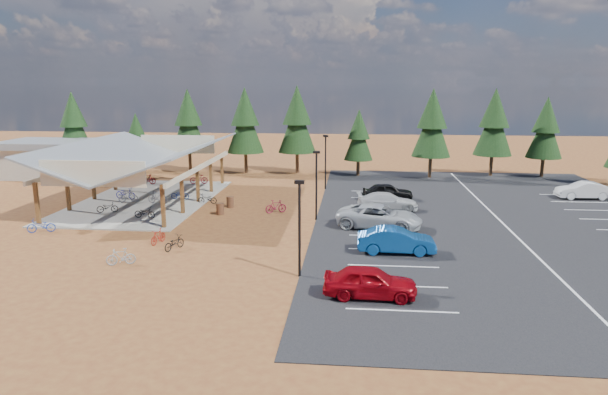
# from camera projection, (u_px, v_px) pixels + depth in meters

# --- Properties ---
(ground) EXTENTS (140.00, 140.00, 0.00)m
(ground) POSITION_uv_depth(u_px,v_px,m) (244.00, 225.00, 38.66)
(ground) COLOR brown
(ground) RESTS_ON ground
(asphalt_lot) EXTENTS (27.00, 44.00, 0.04)m
(asphalt_lot) POSITION_uv_depth(u_px,v_px,m) (500.00, 221.00, 39.86)
(asphalt_lot) COLOR black
(asphalt_lot) RESTS_ON ground
(concrete_pad) EXTENTS (10.60, 18.60, 0.10)m
(concrete_pad) POSITION_uv_depth(u_px,v_px,m) (146.00, 201.00, 46.40)
(concrete_pad) COLOR gray
(concrete_pad) RESTS_ON ground
(bike_pavilion) EXTENTS (11.65, 19.40, 4.97)m
(bike_pavilion) POSITION_uv_depth(u_px,v_px,m) (143.00, 157.00, 45.61)
(bike_pavilion) COLOR #502F16
(bike_pavilion) RESTS_ON concrete_pad
(outbuilding) EXTENTS (11.00, 7.00, 3.90)m
(outbuilding) POSITION_uv_depth(u_px,v_px,m) (58.00, 158.00, 57.99)
(outbuilding) COLOR #ADA593
(outbuilding) RESTS_ON ground
(lamp_post_0) EXTENTS (0.50, 0.25, 5.14)m
(lamp_post_0) POSITION_uv_depth(u_px,v_px,m) (299.00, 222.00, 27.84)
(lamp_post_0) COLOR black
(lamp_post_0) RESTS_ON ground
(lamp_post_1) EXTENTS (0.50, 0.25, 5.14)m
(lamp_post_1) POSITION_uv_depth(u_px,v_px,m) (316.00, 180.00, 39.53)
(lamp_post_1) COLOR black
(lamp_post_1) RESTS_ON ground
(lamp_post_2) EXTENTS (0.50, 0.25, 5.14)m
(lamp_post_2) POSITION_uv_depth(u_px,v_px,m) (326.00, 158.00, 51.21)
(lamp_post_2) COLOR black
(lamp_post_2) RESTS_ON ground
(trash_bin_0) EXTENTS (0.60, 0.60, 0.90)m
(trash_bin_0) POSITION_uv_depth(u_px,v_px,m) (220.00, 209.00, 41.64)
(trash_bin_0) COLOR #51301D
(trash_bin_0) RESTS_ON ground
(trash_bin_1) EXTENTS (0.60, 0.60, 0.90)m
(trash_bin_1) POSITION_uv_depth(u_px,v_px,m) (230.00, 202.00, 44.05)
(trash_bin_1) COLOR #51301D
(trash_bin_1) RESTS_ON ground
(pine_0) EXTENTS (3.88, 3.88, 9.03)m
(pine_0) POSITION_uv_depth(u_px,v_px,m) (73.00, 123.00, 61.23)
(pine_0) COLOR #382314
(pine_0) RESTS_ON ground
(pine_1) EXTENTS (2.84, 2.84, 6.61)m
(pine_1) POSITION_uv_depth(u_px,v_px,m) (137.00, 136.00, 61.64)
(pine_1) COLOR #382314
(pine_1) RESTS_ON ground
(pine_2) EXTENTS (4.01, 4.01, 9.34)m
(pine_2) POSITION_uv_depth(u_px,v_px,m) (188.00, 121.00, 60.86)
(pine_2) COLOR #382314
(pine_2) RESTS_ON ground
(pine_3) EXTENTS (4.07, 4.07, 9.49)m
(pine_3) POSITION_uv_depth(u_px,v_px,m) (245.00, 121.00, 59.81)
(pine_3) COLOR #382314
(pine_3) RESTS_ON ground
(pine_4) EXTENTS (4.17, 4.17, 9.71)m
(pine_4) POSITION_uv_depth(u_px,v_px,m) (297.00, 120.00, 59.56)
(pine_4) COLOR #382314
(pine_4) RESTS_ON ground
(pine_5) EXTENTS (3.09, 3.09, 7.19)m
(pine_5) POSITION_uv_depth(u_px,v_px,m) (359.00, 135.00, 58.16)
(pine_5) COLOR #382314
(pine_5) RESTS_ON ground
(pine_6) EXTENTS (4.05, 4.05, 9.43)m
(pine_6) POSITION_uv_depth(u_px,v_px,m) (432.00, 123.00, 56.66)
(pine_6) COLOR #382314
(pine_6) RESTS_ON ground
(pine_7) EXTENTS (4.05, 4.05, 9.43)m
(pine_7) POSITION_uv_depth(u_px,v_px,m) (494.00, 123.00, 57.68)
(pine_7) COLOR #382314
(pine_7) RESTS_ON ground
(pine_8) EXTENTS (3.68, 3.68, 8.57)m
(pine_8) POSITION_uv_depth(u_px,v_px,m) (546.00, 128.00, 57.21)
(pine_8) COLOR #382314
(pine_8) RESTS_ON ground
(bike_0) EXTENTS (1.68, 1.04, 0.83)m
(bike_0) POSITION_uv_depth(u_px,v_px,m) (107.00, 207.00, 41.91)
(bike_0) COLOR black
(bike_0) RESTS_ON concrete_pad
(bike_1) EXTENTS (1.67, 0.90, 0.97)m
(bike_1) POSITION_uv_depth(u_px,v_px,m) (128.00, 197.00, 45.51)
(bike_1) COLOR gray
(bike_1) RESTS_ON concrete_pad
(bike_2) EXTENTS (2.01, 1.05, 1.01)m
(bike_2) POSITION_uv_depth(u_px,v_px,m) (126.00, 193.00, 46.75)
(bike_2) COLOR #1D1C9E
(bike_2) RESTS_ON concrete_pad
(bike_3) EXTENTS (1.82, 0.60, 1.08)m
(bike_3) POSITION_uv_depth(u_px,v_px,m) (147.00, 179.00, 53.49)
(bike_3) COLOR maroon
(bike_3) RESTS_ON concrete_pad
(bike_4) EXTENTS (1.67, 0.73, 0.85)m
(bike_4) POSITION_uv_depth(u_px,v_px,m) (145.00, 213.00, 40.14)
(bike_4) COLOR black
(bike_4) RESTS_ON concrete_pad
(bike_5) EXTENTS (1.87, 0.86, 1.08)m
(bike_5) POSITION_uv_depth(u_px,v_px,m) (158.00, 197.00, 44.99)
(bike_5) COLOR gray
(bike_5) RESTS_ON concrete_pad
(bike_6) EXTENTS (1.58, 0.60, 0.82)m
(bike_6) POSITION_uv_depth(u_px,v_px,m) (180.00, 194.00, 46.70)
(bike_6) COLOR navy
(bike_6) RESTS_ON concrete_pad
(bike_7) EXTENTS (1.83, 0.83, 1.06)m
(bike_7) POSITION_uv_depth(u_px,v_px,m) (199.00, 179.00, 53.65)
(bike_7) COLOR maroon
(bike_7) RESTS_ON concrete_pad
(bike_10) EXTENTS (1.90, 1.23, 0.95)m
(bike_10) POSITION_uv_depth(u_px,v_px,m) (41.00, 226.00, 36.68)
(bike_10) COLOR #16339E
(bike_10) RESTS_ON ground
(bike_11) EXTENTS (0.79, 1.63, 0.94)m
(bike_11) POSITION_uv_depth(u_px,v_px,m) (158.00, 236.00, 34.14)
(bike_11) COLOR maroon
(bike_11) RESTS_ON ground
(bike_12) EXTENTS (1.19, 1.74, 0.87)m
(bike_12) POSITION_uv_depth(u_px,v_px,m) (174.00, 243.00, 32.93)
(bike_12) COLOR black
(bike_12) RESTS_ON ground
(bike_13) EXTENTS (1.65, 1.00, 0.96)m
(bike_13) POSITION_uv_depth(u_px,v_px,m) (121.00, 257.00, 30.14)
(bike_13) COLOR #989CA0
(bike_13) RESTS_ON ground
(bike_15) EXTENTS (1.75, 1.23, 1.03)m
(bike_15) POSITION_uv_depth(u_px,v_px,m) (276.00, 206.00, 42.19)
(bike_15) COLOR maroon
(bike_15) RESTS_ON ground
(bike_16) EXTENTS (1.61, 0.58, 0.84)m
(bike_16) POSITION_uv_depth(u_px,v_px,m) (207.00, 199.00, 45.40)
(bike_16) COLOR black
(bike_16) RESTS_ON ground
(car_0) EXTENTS (4.46, 1.90, 1.50)m
(car_0) POSITION_uv_depth(u_px,v_px,m) (370.00, 282.00, 25.51)
(car_0) COLOR #94050D
(car_0) RESTS_ON asphalt_lot
(car_1) EXTENTS (4.61, 1.62, 1.52)m
(car_1) POSITION_uv_depth(u_px,v_px,m) (396.00, 240.00, 32.16)
(car_1) COLOR navy
(car_1) RESTS_ON asphalt_lot
(car_2) EXTENTS (6.32, 3.83, 1.64)m
(car_2) POSITION_uv_depth(u_px,v_px,m) (379.00, 217.00, 37.59)
(car_2) COLOR #B0B4B8
(car_2) RESTS_ON asphalt_lot
(car_3) EXTENTS (4.95, 2.37, 1.39)m
(car_3) POSITION_uv_depth(u_px,v_px,m) (387.00, 201.00, 42.93)
(car_3) COLOR silver
(car_3) RESTS_ON asphalt_lot
(car_4) EXTENTS (4.53, 2.48, 1.46)m
(car_4) POSITION_uv_depth(u_px,v_px,m) (388.00, 192.00, 46.59)
(car_4) COLOR black
(car_4) RESTS_ON asphalt_lot
(car_9) EXTENTS (4.53, 1.72, 1.48)m
(car_9) POSITION_uv_depth(u_px,v_px,m) (583.00, 190.00, 47.12)
(car_9) COLOR white
(car_9) RESTS_ON asphalt_lot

